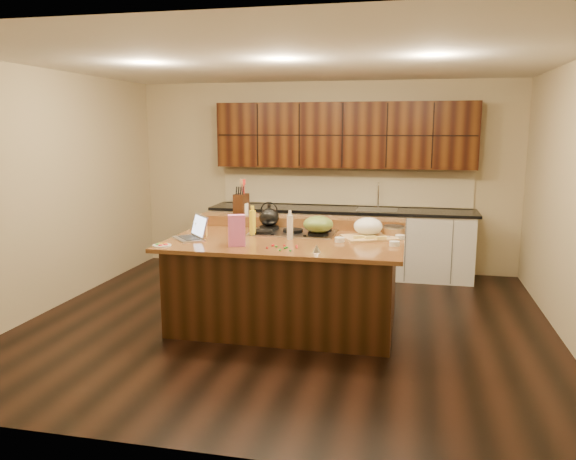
# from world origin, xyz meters

# --- Properties ---
(room) EXTENTS (5.52, 5.02, 2.72)m
(room) POSITION_xyz_m (0.00, 0.00, 1.35)
(room) COLOR black
(room) RESTS_ON ground
(island) EXTENTS (2.40, 1.60, 0.92)m
(island) POSITION_xyz_m (0.00, 0.00, 0.46)
(island) COLOR black
(island) RESTS_ON ground
(back_ledge) EXTENTS (2.40, 0.30, 0.12)m
(back_ledge) POSITION_xyz_m (0.00, 0.70, 0.98)
(back_ledge) COLOR black
(back_ledge) RESTS_ON island
(cooktop) EXTENTS (0.92, 0.52, 0.05)m
(cooktop) POSITION_xyz_m (0.00, 0.30, 0.94)
(cooktop) COLOR gray
(cooktop) RESTS_ON island
(back_counter) EXTENTS (3.70, 0.66, 2.40)m
(back_counter) POSITION_xyz_m (0.30, 2.23, 0.98)
(back_counter) COLOR silver
(back_counter) RESTS_ON ground
(kettle) EXTENTS (0.25, 0.25, 0.20)m
(kettle) POSITION_xyz_m (-0.30, 0.43, 1.07)
(kettle) COLOR black
(kettle) RESTS_ON cooktop
(green_bowl) EXTENTS (0.41, 0.41, 0.18)m
(green_bowl) POSITION_xyz_m (0.30, 0.17, 1.05)
(green_bowl) COLOR #56702D
(green_bowl) RESTS_ON cooktop
(laptop) EXTENTS (0.44, 0.45, 0.25)m
(laptop) POSITION_xyz_m (-0.94, -0.23, 0.99)
(laptop) COLOR #B7B7BC
(laptop) RESTS_ON island
(oil_bottle) EXTENTS (0.09, 0.09, 0.27)m
(oil_bottle) POSITION_xyz_m (-0.39, 0.07, 1.06)
(oil_bottle) COLOR yellow
(oil_bottle) RESTS_ON island
(vinegar_bottle) EXTENTS (0.08, 0.08, 0.25)m
(vinegar_bottle) POSITION_xyz_m (0.04, -0.03, 1.04)
(vinegar_bottle) COLOR silver
(vinegar_bottle) RESTS_ON island
(wooden_tray) EXTENTS (0.63, 0.56, 0.21)m
(wooden_tray) POSITION_xyz_m (0.82, 0.22, 1.01)
(wooden_tray) COLOR tan
(wooden_tray) RESTS_ON island
(ramekin_a) EXTENTS (0.10, 0.10, 0.04)m
(ramekin_a) POSITION_xyz_m (1.10, -0.14, 0.94)
(ramekin_a) COLOR white
(ramekin_a) RESTS_ON island
(ramekin_b) EXTENTS (0.13, 0.13, 0.04)m
(ramekin_b) POSITION_xyz_m (1.15, 0.21, 0.94)
(ramekin_b) COLOR white
(ramekin_b) RESTS_ON island
(ramekin_c) EXTENTS (0.11, 0.11, 0.04)m
(ramekin_c) POSITION_xyz_m (0.56, -0.06, 0.94)
(ramekin_c) COLOR white
(ramekin_c) RESTS_ON island
(strainer_bowl) EXTENTS (0.29, 0.29, 0.09)m
(strainer_bowl) POSITION_xyz_m (1.08, 0.37, 0.97)
(strainer_bowl) COLOR #996B3F
(strainer_bowl) RESTS_ON island
(kitchen_timer) EXTENTS (0.09, 0.09, 0.07)m
(kitchen_timer) POSITION_xyz_m (0.41, -0.58, 0.96)
(kitchen_timer) COLOR silver
(kitchen_timer) RESTS_ON island
(pink_bag) EXTENTS (0.18, 0.14, 0.31)m
(pink_bag) POSITION_xyz_m (-0.40, -0.47, 1.07)
(pink_bag) COLOR pink
(pink_bag) RESTS_ON island
(candy_plate) EXTENTS (0.22, 0.22, 0.01)m
(candy_plate) POSITION_xyz_m (-1.11, -0.63, 0.93)
(candy_plate) COLOR white
(candy_plate) RESTS_ON island
(package_box) EXTENTS (0.12, 0.09, 0.15)m
(package_box) POSITION_xyz_m (-0.91, -0.08, 1.00)
(package_box) COLOR #EDBD53
(package_box) RESTS_ON island
(utensil_crock) EXTENTS (0.13, 0.13, 0.14)m
(utensil_crock) POSITION_xyz_m (-0.68, 0.70, 1.11)
(utensil_crock) COLOR white
(utensil_crock) RESTS_ON back_ledge
(knife_block) EXTENTS (0.15, 0.22, 0.25)m
(knife_block) POSITION_xyz_m (-0.71, 0.70, 1.16)
(knife_block) COLOR black
(knife_block) RESTS_ON back_ledge
(gumdrop_0) EXTENTS (0.02, 0.02, 0.02)m
(gumdrop_0) POSITION_xyz_m (0.20, -0.46, 0.93)
(gumdrop_0) COLOR red
(gumdrop_0) RESTS_ON island
(gumdrop_1) EXTENTS (0.02, 0.02, 0.02)m
(gumdrop_1) POSITION_xyz_m (-0.00, -0.46, 0.93)
(gumdrop_1) COLOR #198C26
(gumdrop_1) RESTS_ON island
(gumdrop_2) EXTENTS (0.02, 0.02, 0.02)m
(gumdrop_2) POSITION_xyz_m (-0.08, -0.53, 0.93)
(gumdrop_2) COLOR red
(gumdrop_2) RESTS_ON island
(gumdrop_3) EXTENTS (0.02, 0.02, 0.02)m
(gumdrop_3) POSITION_xyz_m (0.07, -0.60, 0.93)
(gumdrop_3) COLOR #198C26
(gumdrop_3) RESTS_ON island
(gumdrop_4) EXTENTS (0.02, 0.02, 0.02)m
(gumdrop_4) POSITION_xyz_m (0.18, -0.39, 0.93)
(gumdrop_4) COLOR red
(gumdrop_4) RESTS_ON island
(gumdrop_5) EXTENTS (0.02, 0.02, 0.02)m
(gumdrop_5) POSITION_xyz_m (0.09, -0.51, 0.93)
(gumdrop_5) COLOR #198C26
(gumdrop_5) RESTS_ON island
(gumdrop_6) EXTENTS (0.02, 0.02, 0.02)m
(gumdrop_6) POSITION_xyz_m (0.06, -0.39, 0.93)
(gumdrop_6) COLOR red
(gumdrop_6) RESTS_ON island
(gumdrop_7) EXTENTS (0.02, 0.02, 0.02)m
(gumdrop_7) POSITION_xyz_m (0.17, -0.61, 0.93)
(gumdrop_7) COLOR #198C26
(gumdrop_7) RESTS_ON island
(gumdrop_8) EXTENTS (0.02, 0.02, 0.02)m
(gumdrop_8) POSITION_xyz_m (-0.05, -0.42, 0.93)
(gumdrop_8) COLOR red
(gumdrop_8) RESTS_ON island
(gumdrop_9) EXTENTS (0.02, 0.02, 0.02)m
(gumdrop_9) POSITION_xyz_m (0.11, -0.48, 0.93)
(gumdrop_9) COLOR #198C26
(gumdrop_9) RESTS_ON island
(gumdrop_10) EXTENTS (0.02, 0.02, 0.02)m
(gumdrop_10) POSITION_xyz_m (-0.05, -0.39, 0.93)
(gumdrop_10) COLOR red
(gumdrop_10) RESTS_ON island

